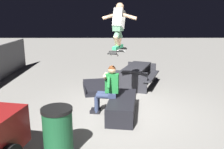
{
  "coord_description": "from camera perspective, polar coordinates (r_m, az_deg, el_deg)",
  "views": [
    {
      "loc": [
        -5.94,
        0.36,
        2.59
      ],
      "look_at": [
        0.01,
        0.33,
        1.06
      ],
      "focal_mm": 38.45,
      "sensor_mm": 36.0,
      "label": 1
    }
  ],
  "objects": [
    {
      "name": "trash_bin",
      "position": [
        4.64,
        -12.74,
        -13.14
      ],
      "size": [
        0.57,
        0.57,
        0.94
      ],
      "color": "#19512D",
      "rests_on": "ground"
    },
    {
      "name": "kicker_ramp",
      "position": [
        8.23,
        -3.39,
        -3.52
      ],
      "size": [
        1.37,
        1.15,
        0.37
      ],
      "color": "black",
      "rests_on": "ground"
    },
    {
      "name": "skater_airborne",
      "position": [
        6.09,
        1.62,
        11.98
      ],
      "size": [
        0.63,
        0.86,
        1.12
      ],
      "color": "#2D9E66"
    },
    {
      "name": "ledge_box_main",
      "position": [
        6.29,
        2.42,
        -7.64
      ],
      "size": [
        1.73,
        0.88,
        0.46
      ],
      "primitive_type": "cube",
      "rotation": [
        0.0,
        0.0,
        -0.14
      ],
      "color": "black",
      "rests_on": "ground"
    },
    {
      "name": "ground_plane",
      "position": [
        6.49,
        2.98,
        -9.15
      ],
      "size": [
        40.0,
        40.0,
        0.0
      ],
      "primitive_type": "plane",
      "color": "gray"
    },
    {
      "name": "person_sitting_on_ledge",
      "position": [
        6.25,
        -0.95,
        -3.05
      ],
      "size": [
        0.6,
        0.78,
        1.3
      ],
      "color": "#2D3856",
      "rests_on": "ground"
    },
    {
      "name": "skateboard",
      "position": [
        6.1,
        1.41,
        5.5
      ],
      "size": [
        1.03,
        0.53,
        0.14
      ],
      "color": "black"
    },
    {
      "name": "picnic_table_back",
      "position": [
        8.72,
        5.91,
        0.44
      ],
      "size": [
        2.06,
        1.85,
        0.75
      ],
      "color": "#28282D",
      "rests_on": "ground"
    }
  ]
}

